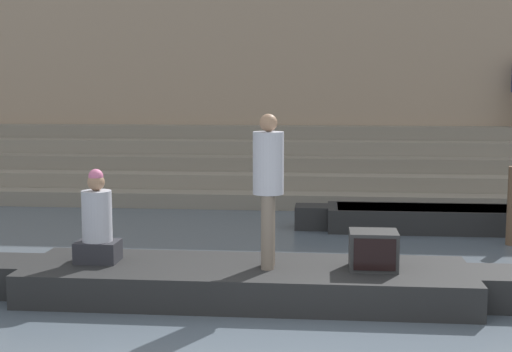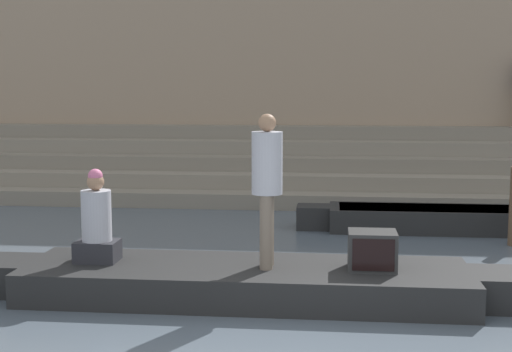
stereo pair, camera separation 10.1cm
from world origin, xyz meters
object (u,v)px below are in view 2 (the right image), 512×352
(person_rowing, at_px, (97,225))
(moored_boat_shore, at_px, (449,219))
(tv_set, at_px, (372,251))
(person_standing, at_px, (267,180))
(rowboat_main, at_px, (245,281))

(person_rowing, bearing_deg, moored_boat_shore, 52.89)
(person_rowing, distance_m, tv_set, 3.24)
(person_standing, xyz_separation_m, tv_set, (1.20, 0.01, -0.80))
(rowboat_main, distance_m, person_rowing, 1.88)
(person_standing, distance_m, tv_set, 1.44)
(rowboat_main, bearing_deg, person_standing, -4.57)
(person_standing, height_order, tv_set, person_standing)
(tv_set, height_order, moored_boat_shore, tv_set)
(rowboat_main, height_order, person_standing, person_standing)
(rowboat_main, bearing_deg, tv_set, 1.70)
(moored_boat_shore, bearing_deg, tv_set, -104.69)
(rowboat_main, distance_m, person_standing, 1.22)
(moored_boat_shore, bearing_deg, person_standing, -117.50)
(tv_set, bearing_deg, person_rowing, 175.87)
(person_standing, bearing_deg, rowboat_main, 171.73)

